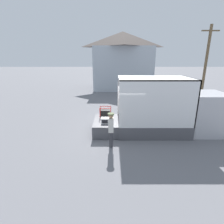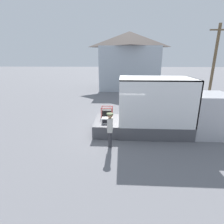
{
  "view_description": "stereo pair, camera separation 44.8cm",
  "coord_description": "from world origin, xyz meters",
  "px_view_note": "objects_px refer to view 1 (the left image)",
  "views": [
    {
      "loc": [
        -0.35,
        -9.51,
        4.13
      ],
      "look_at": [
        -0.4,
        -0.2,
        1.25
      ],
      "focal_mm": 28.0,
      "sensor_mm": 36.0,
      "label": 1
    },
    {
      "loc": [
        0.09,
        -9.5,
        4.13
      ],
      "look_at": [
        -0.4,
        -0.2,
        1.25
      ],
      "focal_mm": 28.0,
      "sensor_mm": 36.0,
      "label": 2
    }
  ],
  "objects_px": {
    "box_truck": "(182,115)",
    "utility_pole": "(207,61)",
    "worker_person": "(112,127)",
    "portable_generator": "(107,113)",
    "microwave": "(107,120)"
  },
  "relations": [
    {
      "from": "microwave",
      "to": "worker_person",
      "type": "xyz_separation_m",
      "value": [
        0.29,
        -1.45,
        0.21
      ]
    },
    {
      "from": "box_truck",
      "to": "utility_pole",
      "type": "distance_m",
      "value": 11.55
    },
    {
      "from": "worker_person",
      "to": "utility_pole",
      "type": "relative_size",
      "value": 0.23
    },
    {
      "from": "box_truck",
      "to": "microwave",
      "type": "bearing_deg",
      "value": -174.09
    },
    {
      "from": "box_truck",
      "to": "utility_pole",
      "type": "height_order",
      "value": "utility_pole"
    },
    {
      "from": "portable_generator",
      "to": "worker_person",
      "type": "relative_size",
      "value": 0.4
    },
    {
      "from": "portable_generator",
      "to": "utility_pole",
      "type": "bearing_deg",
      "value": 41.2
    },
    {
      "from": "microwave",
      "to": "worker_person",
      "type": "relative_size",
      "value": 0.29
    },
    {
      "from": "box_truck",
      "to": "utility_pole",
      "type": "relative_size",
      "value": 0.81
    },
    {
      "from": "box_truck",
      "to": "worker_person",
      "type": "relative_size",
      "value": 3.48
    },
    {
      "from": "microwave",
      "to": "utility_pole",
      "type": "xyz_separation_m",
      "value": [
        10.21,
        9.95,
        2.99
      ]
    },
    {
      "from": "worker_person",
      "to": "utility_pole",
      "type": "bearing_deg",
      "value": 48.99
    },
    {
      "from": "microwave",
      "to": "box_truck",
      "type": "bearing_deg",
      "value": 5.91
    },
    {
      "from": "worker_person",
      "to": "box_truck",
      "type": "bearing_deg",
      "value": 25.33
    },
    {
      "from": "microwave",
      "to": "worker_person",
      "type": "distance_m",
      "value": 1.49
    }
  ]
}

